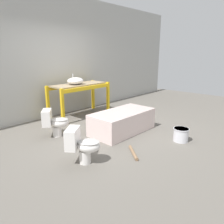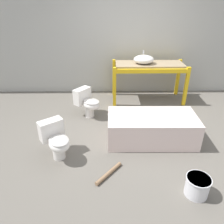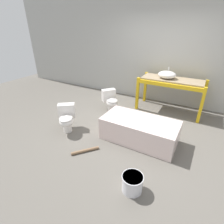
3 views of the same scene
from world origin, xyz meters
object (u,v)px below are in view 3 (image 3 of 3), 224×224
object	(u,v)px
bathtub_main	(140,128)
toilet_near	(111,100)
sink_basin	(167,75)
bucket_white	(132,183)
toilet_far	(67,118)

from	to	relation	value
bathtub_main	toilet_near	size ratio (longest dim) A/B	2.44
sink_basin	bucket_white	bearing A→B (deg)	-83.73
sink_basin	bucket_white	xyz separation A→B (m)	(0.31, -2.85, -0.84)
sink_basin	bucket_white	world-z (taller)	sink_basin
toilet_near	bucket_white	xyz separation A→B (m)	(1.52, -2.07, -0.18)
sink_basin	bucket_white	size ratio (longest dim) A/B	1.46
toilet_near	bathtub_main	bearing A→B (deg)	-87.76
sink_basin	toilet_far	xyz separation A→B (m)	(-1.57, -2.09, -0.66)
toilet_far	bucket_white	bearing A→B (deg)	-58.61
toilet_near	bucket_white	world-z (taller)	toilet_near
bathtub_main	bucket_white	distance (m)	1.26
toilet_near	toilet_far	bearing A→B (deg)	-156.42
bucket_white	toilet_far	bearing A→B (deg)	157.86
toilet_far	bucket_white	size ratio (longest dim) A/B	1.99
bathtub_main	toilet_far	distance (m)	1.58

